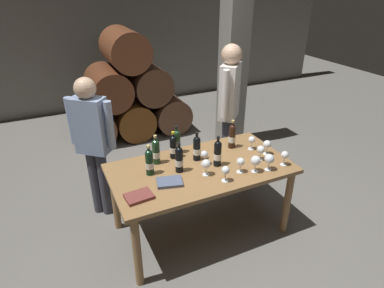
# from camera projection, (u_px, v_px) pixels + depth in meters

# --- Properties ---
(ground_plane) EXTENTS (14.00, 14.00, 0.00)m
(ground_plane) POSITION_uv_depth(u_px,v_px,m) (200.00, 229.00, 3.41)
(ground_plane) COLOR #66635E
(cellar_back_wall) EXTENTS (10.00, 0.24, 2.80)m
(cellar_back_wall) POSITION_uv_depth(u_px,v_px,m) (103.00, 33.00, 6.15)
(cellar_back_wall) COLOR slate
(cellar_back_wall) RESTS_ON ground_plane
(barrel_stack) EXTENTS (1.86, 0.90, 1.69)m
(barrel_stack) POSITION_uv_depth(u_px,v_px,m) (129.00, 95.00, 5.20)
(barrel_stack) COLOR brown
(barrel_stack) RESTS_ON ground_plane
(stone_pillar) EXTENTS (0.32, 0.32, 2.60)m
(stone_pillar) POSITION_uv_depth(u_px,v_px,m) (233.00, 61.00, 4.59)
(stone_pillar) COLOR slate
(stone_pillar) RESTS_ON ground_plane
(dining_table) EXTENTS (1.70, 0.90, 0.76)m
(dining_table) POSITION_uv_depth(u_px,v_px,m) (201.00, 175.00, 3.11)
(dining_table) COLOR olive
(dining_table) RESTS_ON ground_plane
(wine_bottle_0) EXTENTS (0.07, 0.07, 0.28)m
(wine_bottle_0) POSITION_uv_depth(u_px,v_px,m) (173.00, 147.00, 3.17)
(wine_bottle_0) COLOR black
(wine_bottle_0) RESTS_ON dining_table
(wine_bottle_1) EXTENTS (0.07, 0.07, 0.31)m
(wine_bottle_1) POSITION_uv_depth(u_px,v_px,m) (232.00, 136.00, 3.35)
(wine_bottle_1) COLOR black
(wine_bottle_1) RESTS_ON dining_table
(wine_bottle_2) EXTENTS (0.07, 0.07, 0.31)m
(wine_bottle_2) POSITION_uv_depth(u_px,v_px,m) (218.00, 153.00, 3.03)
(wine_bottle_2) COLOR black
(wine_bottle_2) RESTS_ON dining_table
(wine_bottle_3) EXTENTS (0.07, 0.07, 0.30)m
(wine_bottle_3) POSITION_uv_depth(u_px,v_px,m) (156.00, 151.00, 3.07)
(wine_bottle_3) COLOR #19381E
(wine_bottle_3) RESTS_ON dining_table
(wine_bottle_4) EXTENTS (0.07, 0.07, 0.30)m
(wine_bottle_4) POSITION_uv_depth(u_px,v_px,m) (177.00, 141.00, 3.25)
(wine_bottle_4) COLOR #19381E
(wine_bottle_4) RESTS_ON dining_table
(wine_bottle_5) EXTENTS (0.07, 0.07, 0.30)m
(wine_bottle_5) POSITION_uv_depth(u_px,v_px,m) (197.00, 148.00, 3.13)
(wine_bottle_5) COLOR black
(wine_bottle_5) RESTS_ON dining_table
(wine_bottle_6) EXTENTS (0.07, 0.07, 0.29)m
(wine_bottle_6) POSITION_uv_depth(u_px,v_px,m) (149.00, 162.00, 2.90)
(wine_bottle_6) COLOR black
(wine_bottle_6) RESTS_ON dining_table
(wine_bottle_7) EXTENTS (0.07, 0.07, 0.30)m
(wine_bottle_7) POSITION_uv_depth(u_px,v_px,m) (179.00, 159.00, 2.94)
(wine_bottle_7) COLOR black
(wine_bottle_7) RESTS_ON dining_table
(wine_glass_0) EXTENTS (0.07, 0.07, 0.15)m
(wine_glass_0) POSITION_uv_depth(u_px,v_px,m) (252.00, 140.00, 3.33)
(wine_glass_0) COLOR white
(wine_glass_0) RESTS_ON dining_table
(wine_glass_1) EXTENTS (0.08, 0.08, 0.16)m
(wine_glass_1) POSITION_uv_depth(u_px,v_px,m) (206.00, 164.00, 2.89)
(wine_glass_1) COLOR white
(wine_glass_1) RESTS_ON dining_table
(wine_glass_2) EXTENTS (0.07, 0.07, 0.14)m
(wine_glass_2) POSITION_uv_depth(u_px,v_px,m) (204.00, 155.00, 3.06)
(wine_glass_2) COLOR white
(wine_glass_2) RESTS_ON dining_table
(wine_glass_3) EXTENTS (0.08, 0.08, 0.15)m
(wine_glass_3) POSITION_uv_depth(u_px,v_px,m) (267.00, 145.00, 3.23)
(wine_glass_3) COLOR white
(wine_glass_3) RESTS_ON dining_table
(wine_glass_4) EXTENTS (0.09, 0.09, 0.16)m
(wine_glass_4) POSITION_uv_depth(u_px,v_px,m) (256.00, 161.00, 2.94)
(wine_glass_4) COLOR white
(wine_glass_4) RESTS_ON dining_table
(wine_glass_5) EXTENTS (0.07, 0.07, 0.15)m
(wine_glass_5) POSITION_uv_depth(u_px,v_px,m) (226.00, 171.00, 2.80)
(wine_glass_5) COLOR white
(wine_glass_5) RESTS_ON dining_table
(wine_glass_6) EXTENTS (0.09, 0.09, 0.16)m
(wine_glass_6) POSITION_uv_depth(u_px,v_px,m) (269.00, 159.00, 2.97)
(wine_glass_6) COLOR white
(wine_glass_6) RESTS_ON dining_table
(wine_glass_7) EXTENTS (0.08, 0.08, 0.15)m
(wine_glass_7) POSITION_uv_depth(u_px,v_px,m) (261.00, 150.00, 3.13)
(wine_glass_7) COLOR white
(wine_glass_7) RESTS_ON dining_table
(wine_glass_8) EXTENTS (0.07, 0.07, 0.15)m
(wine_glass_8) POSITION_uv_depth(u_px,v_px,m) (285.00, 155.00, 3.05)
(wine_glass_8) COLOR white
(wine_glass_8) RESTS_ON dining_table
(wine_glass_9) EXTENTS (0.07, 0.07, 0.15)m
(wine_glass_9) POSITION_uv_depth(u_px,v_px,m) (241.00, 162.00, 2.93)
(wine_glass_9) COLOR white
(wine_glass_9) RESTS_ON dining_table
(tasting_notebook) EXTENTS (0.25, 0.21, 0.03)m
(tasting_notebook) POSITION_uv_depth(u_px,v_px,m) (170.00, 182.00, 2.81)
(tasting_notebook) COLOR #4C5670
(tasting_notebook) RESTS_ON dining_table
(leather_ledger) EXTENTS (0.23, 0.18, 0.03)m
(leather_ledger) POSITION_uv_depth(u_px,v_px,m) (139.00, 196.00, 2.63)
(leather_ledger) COLOR brown
(leather_ledger) RESTS_ON dining_table
(sommelier_presenting) EXTENTS (0.37, 0.38, 1.72)m
(sommelier_presenting) POSITION_uv_depth(u_px,v_px,m) (229.00, 102.00, 3.81)
(sommelier_presenting) COLOR #383842
(sommelier_presenting) RESTS_ON ground_plane
(taster_seated_left) EXTENTS (0.40, 0.35, 1.54)m
(taster_seated_left) POSITION_uv_depth(u_px,v_px,m) (93.00, 138.00, 3.25)
(taster_seated_left) COLOR #383842
(taster_seated_left) RESTS_ON ground_plane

